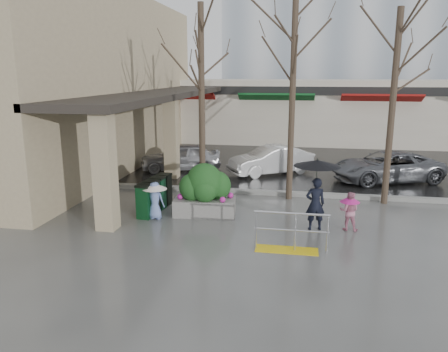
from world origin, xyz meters
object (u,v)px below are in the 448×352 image
(tree_midwest, at_px, (294,49))
(child_pink, at_px, (349,209))
(tree_mideast, at_px, (396,60))
(car_a, at_px, (181,157))
(tree_west, at_px, (201,54))
(woman, at_px, (316,184))
(child_blue, at_px, (155,196))
(handrail, at_px, (289,237))
(planter, at_px, (205,190))
(news_boxes, at_px, (155,195))
(car_b, at_px, (271,160))
(car_c, at_px, (387,167))

(tree_midwest, height_order, child_pink, tree_midwest)
(tree_mideast, relative_size, car_a, 1.76)
(tree_midwest, bearing_deg, tree_west, -180.00)
(woman, relative_size, child_pink, 1.85)
(child_pink, xyz_separation_m, child_blue, (-5.83, -0.01, 0.09))
(handrail, relative_size, tree_midwest, 0.27)
(tree_mideast, bearing_deg, tree_west, -180.00)
(woman, height_order, child_pink, woman)
(tree_midwest, distance_m, child_pink, 5.77)
(child_blue, bearing_deg, planter, -148.89)
(tree_midwest, bearing_deg, woman, -74.99)
(child_pink, distance_m, news_boxes, 6.14)
(tree_mideast, xyz_separation_m, child_blue, (-7.33, -2.99, -4.13))
(woman, distance_m, planter, 3.56)
(handrail, relative_size, child_blue, 1.61)
(child_pink, bearing_deg, tree_mideast, -108.12)
(tree_west, bearing_deg, tree_mideast, 0.00)
(woman, bearing_deg, tree_west, -51.00)
(news_boxes, bearing_deg, tree_west, 69.98)
(tree_west, distance_m, tree_mideast, 6.50)
(tree_midwest, bearing_deg, tree_mideast, -0.00)
(woman, height_order, planter, woman)
(handrail, relative_size, tree_mideast, 0.29)
(tree_west, distance_m, news_boxes, 5.18)
(tree_west, xyz_separation_m, child_blue, (-0.83, -2.99, -4.36))
(tree_midwest, relative_size, planter, 3.49)
(handrail, bearing_deg, car_b, 97.16)
(woman, bearing_deg, car_a, -62.96)
(handrail, height_order, planter, planter)
(handrail, relative_size, car_c, 0.42)
(car_a, bearing_deg, woman, 24.04)
(tree_west, height_order, child_blue, tree_west)
(child_pink, distance_m, car_b, 7.37)
(news_boxes, relative_size, car_c, 0.44)
(woman, bearing_deg, child_blue, -14.72)
(handrail, distance_m, car_c, 8.96)
(child_pink, bearing_deg, planter, -0.02)
(tree_west, relative_size, woman, 3.23)
(woman, bearing_deg, car_b, -89.30)
(news_boxes, relative_size, car_b, 0.52)
(child_pink, height_order, planter, planter)
(tree_west, xyz_separation_m, car_a, (-1.93, 3.88, -4.45))
(handrail, bearing_deg, child_blue, 156.65)
(tree_west, bearing_deg, car_a, 116.47)
(news_boxes, height_order, car_c, car_c)
(tree_midwest, xyz_separation_m, child_pink, (1.80, -2.98, -4.60))
(tree_west, distance_m, planter, 4.90)
(news_boxes, xyz_separation_m, car_a, (-0.84, 6.12, 0.08))
(handrail, height_order, tree_west, tree_west)
(tree_west, distance_m, car_a, 6.22)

